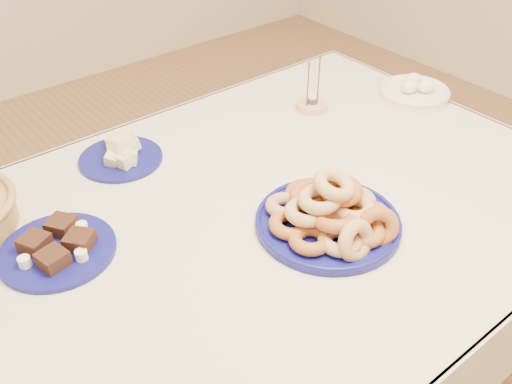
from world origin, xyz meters
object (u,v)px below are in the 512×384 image
at_px(dining_table, 243,251).
at_px(egg_bowl, 415,92).
at_px(melon_plate, 122,153).
at_px(donut_platter, 331,215).
at_px(candle_holder, 312,104).
at_px(brownie_plate, 58,248).

relative_size(dining_table, egg_bowl, 6.10).
bearing_deg(melon_plate, donut_platter, -67.07).
xyz_separation_m(dining_table, candle_holder, (0.48, 0.28, 0.12)).
bearing_deg(candle_holder, egg_bowl, -26.85).
bearing_deg(egg_bowl, brownie_plate, 178.88).
distance_m(donut_platter, candle_holder, 0.56).
bearing_deg(brownie_plate, donut_platter, -31.06).
xyz_separation_m(dining_table, donut_platter, (0.13, -0.15, 0.14)).
height_order(donut_platter, melon_plate, donut_platter).
bearing_deg(dining_table, egg_bowl, 9.38).
bearing_deg(melon_plate, egg_bowl, -16.25).
xyz_separation_m(donut_platter, melon_plate, (-0.23, 0.54, -0.01)).
bearing_deg(brownie_plate, egg_bowl, -1.12).
bearing_deg(melon_plate, dining_table, -75.61).
bearing_deg(dining_table, candle_holder, 29.96).
bearing_deg(candle_holder, dining_table, -150.04).
height_order(dining_table, donut_platter, donut_platter).
distance_m(candle_holder, egg_bowl, 0.33).
relative_size(brownie_plate, egg_bowl, 1.15).
relative_size(melon_plate, candle_holder, 1.62).
relative_size(donut_platter, candle_holder, 2.28).
height_order(dining_table, egg_bowl, egg_bowl).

